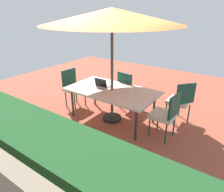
{
  "coord_description": "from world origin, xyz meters",
  "views": [
    {
      "loc": [
        -2.46,
        3.51,
        2.43
      ],
      "look_at": [
        0.0,
        0.0,
        0.6
      ],
      "focal_mm": 32.98,
      "sensor_mm": 36.0,
      "label": 1
    }
  ],
  "objects_px": {
    "dining_table": "(112,92)",
    "chair_east": "(73,86)",
    "laptop": "(102,85)",
    "chair_west": "(166,113)",
    "patio_umbrella": "(112,17)",
    "chair_south": "(128,88)",
    "cup": "(130,92)",
    "chair_southwest": "(180,100)"
  },
  "relations": [
    {
      "from": "chair_west",
      "to": "cup",
      "type": "height_order",
      "value": "chair_west"
    },
    {
      "from": "chair_south",
      "to": "chair_southwest",
      "type": "bearing_deg",
      "value": -169.32
    },
    {
      "from": "dining_table",
      "to": "chair_east",
      "type": "relative_size",
      "value": 2.06
    },
    {
      "from": "dining_table",
      "to": "chair_west",
      "type": "height_order",
      "value": "chair_west"
    },
    {
      "from": "chair_south",
      "to": "chair_west",
      "type": "xyz_separation_m",
      "value": [
        -1.31,
        0.74,
        0.0
      ]
    },
    {
      "from": "patio_umbrella",
      "to": "chair_southwest",
      "type": "relative_size",
      "value": 2.89
    },
    {
      "from": "dining_table",
      "to": "cup",
      "type": "relative_size",
      "value": 17.06
    },
    {
      "from": "dining_table",
      "to": "laptop",
      "type": "bearing_deg",
      "value": -9.43
    },
    {
      "from": "dining_table",
      "to": "chair_east",
      "type": "height_order",
      "value": "chair_east"
    },
    {
      "from": "dining_table",
      "to": "chair_west",
      "type": "bearing_deg",
      "value": 179.37
    },
    {
      "from": "chair_southwest",
      "to": "chair_east",
      "type": "bearing_deg",
      "value": -35.48
    },
    {
      "from": "chair_south",
      "to": "chair_west",
      "type": "height_order",
      "value": "same"
    },
    {
      "from": "chair_southwest",
      "to": "laptop",
      "type": "relative_size",
      "value": 3.0
    },
    {
      "from": "chair_south",
      "to": "chair_west",
      "type": "relative_size",
      "value": 1.0
    },
    {
      "from": "chair_southwest",
      "to": "cup",
      "type": "distance_m",
      "value": 1.18
    },
    {
      "from": "chair_south",
      "to": "laptop",
      "type": "xyz_separation_m",
      "value": [
        0.3,
        0.68,
        0.24
      ]
    },
    {
      "from": "chair_west",
      "to": "laptop",
      "type": "height_order",
      "value": "chair_west"
    },
    {
      "from": "laptop",
      "to": "chair_west",
      "type": "bearing_deg",
      "value": 176.02
    },
    {
      "from": "chair_east",
      "to": "dining_table",
      "type": "bearing_deg",
      "value": -86.18
    },
    {
      "from": "chair_southwest",
      "to": "cup",
      "type": "xyz_separation_m",
      "value": [
        0.85,
        0.77,
        0.25
      ]
    },
    {
      "from": "chair_east",
      "to": "cup",
      "type": "height_order",
      "value": "chair_east"
    },
    {
      "from": "chair_west",
      "to": "laptop",
      "type": "relative_size",
      "value": 3.0
    },
    {
      "from": "chair_southwest",
      "to": "dining_table",
      "type": "bearing_deg",
      "value": -20.8
    },
    {
      "from": "chair_east",
      "to": "cup",
      "type": "xyz_separation_m",
      "value": [
        -1.73,
        0.03,
        0.25
      ]
    },
    {
      "from": "dining_table",
      "to": "cup",
      "type": "xyz_separation_m",
      "value": [
        -0.46,
        -0.01,
        0.11
      ]
    },
    {
      "from": "chair_southwest",
      "to": "chair_west",
      "type": "xyz_separation_m",
      "value": [
        0.02,
        0.8,
        0.0
      ]
    },
    {
      "from": "dining_table",
      "to": "chair_west",
      "type": "relative_size",
      "value": 2.06
    },
    {
      "from": "patio_umbrella",
      "to": "dining_table",
      "type": "bearing_deg",
      "value": 0.0
    },
    {
      "from": "chair_west",
      "to": "chair_east",
      "type": "xyz_separation_m",
      "value": [
        2.56,
        -0.05,
        0.0
      ]
    },
    {
      "from": "chair_west",
      "to": "chair_east",
      "type": "relative_size",
      "value": 1.0
    },
    {
      "from": "chair_south",
      "to": "chair_east",
      "type": "relative_size",
      "value": 1.0
    },
    {
      "from": "chair_southwest",
      "to": "chair_west",
      "type": "height_order",
      "value": "same"
    },
    {
      "from": "patio_umbrella",
      "to": "chair_west",
      "type": "relative_size",
      "value": 2.89
    },
    {
      "from": "chair_south",
      "to": "chair_east",
      "type": "bearing_deg",
      "value": 37.21
    },
    {
      "from": "dining_table",
      "to": "laptop",
      "type": "height_order",
      "value": "laptop"
    },
    {
      "from": "dining_table",
      "to": "chair_southwest",
      "type": "distance_m",
      "value": 1.54
    },
    {
      "from": "chair_west",
      "to": "laptop",
      "type": "distance_m",
      "value": 1.62
    },
    {
      "from": "chair_east",
      "to": "laptop",
      "type": "bearing_deg",
      "value": -83.69
    },
    {
      "from": "dining_table",
      "to": "chair_east",
      "type": "bearing_deg",
      "value": -1.73
    },
    {
      "from": "patio_umbrella",
      "to": "cup",
      "type": "height_order",
      "value": "patio_umbrella"
    },
    {
      "from": "patio_umbrella",
      "to": "laptop",
      "type": "distance_m",
      "value": 1.52
    },
    {
      "from": "laptop",
      "to": "cup",
      "type": "relative_size",
      "value": 2.76
    }
  ]
}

